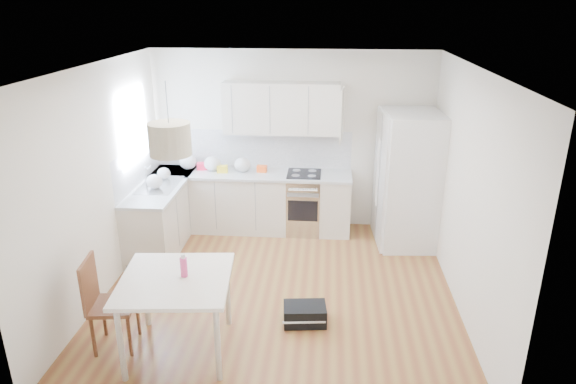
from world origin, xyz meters
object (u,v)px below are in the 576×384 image
at_px(dining_chair, 113,304).
at_px(refrigerator, 409,179).
at_px(gym_bag, 305,314).
at_px(dining_table, 176,287).

bearing_deg(dining_chair, refrigerator, 32.89).
distance_m(refrigerator, dining_chair, 4.28).
relative_size(dining_chair, gym_bag, 2.14).
xyz_separation_m(dining_table, dining_chair, (-0.67, 0.02, -0.24)).
relative_size(dining_table, gym_bag, 2.47).
xyz_separation_m(refrigerator, dining_table, (-2.60, -2.75, -0.23)).
bearing_deg(dining_table, refrigerator, 41.42).
distance_m(refrigerator, gym_bag, 2.71).
height_order(refrigerator, dining_table, refrigerator).
xyz_separation_m(refrigerator, gym_bag, (-1.36, -2.18, -0.86)).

